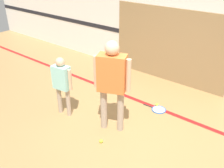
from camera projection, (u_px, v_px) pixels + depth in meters
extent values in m
plane|color=#A87F4C|center=(124.00, 131.00, 4.71)|extent=(16.00, 16.00, 0.00)
cube|color=silver|center=(190.00, 21.00, 5.71)|extent=(16.00, 0.06, 3.20)
cube|color=black|center=(186.00, 45.00, 5.95)|extent=(16.00, 0.01, 0.12)
cube|color=#93754C|center=(168.00, 46.00, 6.23)|extent=(3.05, 0.05, 1.85)
cube|color=red|center=(153.00, 106.00, 5.46)|extent=(14.40, 0.10, 0.01)
cylinder|color=tan|center=(104.00, 109.00, 4.63)|extent=(0.12, 0.12, 0.83)
cylinder|color=tan|center=(120.00, 111.00, 4.56)|extent=(0.12, 0.12, 0.83)
cube|color=orange|center=(112.00, 73.00, 4.25)|extent=(0.55, 0.44, 0.66)
sphere|color=#DBAD89|center=(112.00, 48.00, 4.04)|extent=(0.24, 0.24, 0.24)
cylinder|color=#DBAD89|center=(96.00, 72.00, 4.32)|extent=(0.09, 0.09, 0.59)
cylinder|color=#DBAD89|center=(128.00, 76.00, 4.18)|extent=(0.09, 0.09, 0.59)
cylinder|color=tan|center=(60.00, 100.00, 5.14)|extent=(0.09, 0.09, 0.60)
cylinder|color=tan|center=(68.00, 102.00, 5.04)|extent=(0.09, 0.09, 0.60)
cube|color=#99D8D1|center=(61.00, 77.00, 4.84)|extent=(0.38, 0.24, 0.48)
sphere|color=#DBAD89|center=(60.00, 62.00, 4.69)|extent=(0.18, 0.18, 0.18)
cylinder|color=#DBAD89|center=(53.00, 75.00, 4.93)|extent=(0.06, 0.06, 0.43)
cylinder|color=#DBAD89|center=(70.00, 80.00, 4.75)|extent=(0.06, 0.06, 0.43)
torus|color=blue|center=(159.00, 110.00, 5.33)|extent=(0.32, 0.32, 0.02)
cylinder|color=silver|center=(159.00, 110.00, 5.33)|extent=(0.27, 0.27, 0.01)
cylinder|color=black|center=(148.00, 106.00, 5.46)|extent=(0.22, 0.04, 0.02)
sphere|color=black|center=(144.00, 104.00, 5.52)|extent=(0.03, 0.03, 0.03)
sphere|color=#CCE038|center=(101.00, 141.00, 4.40)|extent=(0.07, 0.07, 0.07)
sphere|color=#CCE038|center=(157.00, 105.00, 5.46)|extent=(0.07, 0.07, 0.07)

